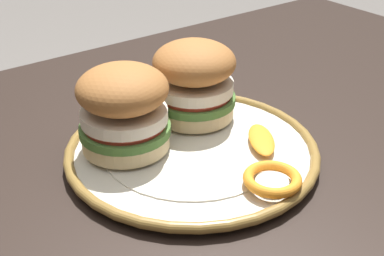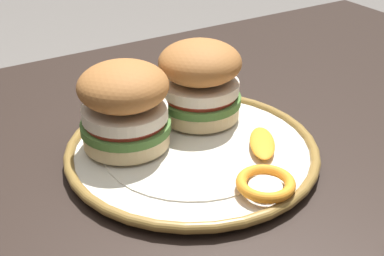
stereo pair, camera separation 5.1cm
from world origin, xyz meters
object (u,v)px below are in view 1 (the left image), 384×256
dinner_plate (192,150)px  sandwich_half_right (197,78)px  dining_table (236,219)px  sandwich_half_left (124,107)px

dinner_plate → sandwich_half_right: size_ratio=2.47×
dining_table → sandwich_half_right: size_ratio=9.98×
sandwich_half_left → dining_table: bearing=-34.4°
dinner_plate → sandwich_half_left: bearing=145.6°
dining_table → sandwich_half_left: sandwich_half_left is taller
dinner_plate → sandwich_half_left: size_ratio=2.58×
dining_table → sandwich_half_left: size_ratio=10.45×
dining_table → sandwich_half_left: 0.21m
sandwich_half_left → sandwich_half_right: same height
dinner_plate → sandwich_half_left: sandwich_half_left is taller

